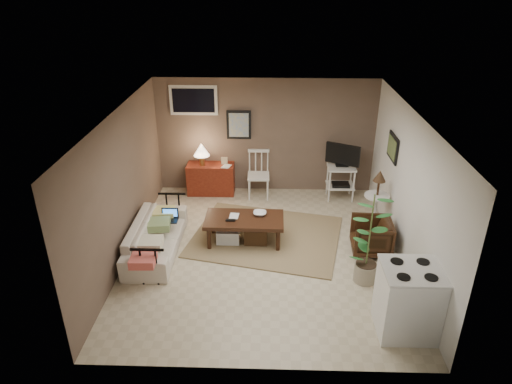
{
  "coord_description": "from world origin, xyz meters",
  "views": [
    {
      "loc": [
        0.08,
        -6.47,
        4.29
      ],
      "look_at": [
        -0.13,
        0.35,
        0.96
      ],
      "focal_mm": 32.0,
      "sensor_mm": 36.0,
      "label": 1
    }
  ],
  "objects_px": {
    "red_console": "(210,176)",
    "stove": "(408,300)",
    "armchair": "(371,235)",
    "spindle_chair": "(258,176)",
    "potted_plant": "(370,236)",
    "coffee_table": "(244,228)",
    "tv_stand": "(341,170)",
    "side_table": "(377,194)",
    "sofa": "(156,232)"
  },
  "relations": [
    {
      "from": "red_console",
      "to": "potted_plant",
      "type": "bearing_deg",
      "value": -47.64
    },
    {
      "from": "coffee_table",
      "to": "stove",
      "type": "relative_size",
      "value": 1.39
    },
    {
      "from": "spindle_chair",
      "to": "armchair",
      "type": "height_order",
      "value": "spindle_chair"
    },
    {
      "from": "coffee_table",
      "to": "spindle_chair",
      "type": "bearing_deg",
      "value": 83.61
    },
    {
      "from": "sofa",
      "to": "tv_stand",
      "type": "xyz_separation_m",
      "value": [
        3.35,
        2.1,
        0.26
      ]
    },
    {
      "from": "tv_stand",
      "to": "armchair",
      "type": "xyz_separation_m",
      "value": [
        0.25,
        -2.01,
        -0.3
      ]
    },
    {
      "from": "side_table",
      "to": "tv_stand",
      "type": "bearing_deg",
      "value": 109.09
    },
    {
      "from": "coffee_table",
      "to": "armchair",
      "type": "distance_m",
      "value": 2.15
    },
    {
      "from": "armchair",
      "to": "coffee_table",
      "type": "bearing_deg",
      "value": -92.9
    },
    {
      "from": "red_console",
      "to": "armchair",
      "type": "height_order",
      "value": "red_console"
    },
    {
      "from": "spindle_chair",
      "to": "side_table",
      "type": "distance_m",
      "value": 2.54
    },
    {
      "from": "side_table",
      "to": "armchair",
      "type": "relative_size",
      "value": 1.82
    },
    {
      "from": "potted_plant",
      "to": "sofa",
      "type": "bearing_deg",
      "value": 167.73
    },
    {
      "from": "coffee_table",
      "to": "armchair",
      "type": "relative_size",
      "value": 2.07
    },
    {
      "from": "spindle_chair",
      "to": "side_table",
      "type": "xyz_separation_m",
      "value": [
        2.14,
        -1.35,
        0.28
      ]
    },
    {
      "from": "spindle_chair",
      "to": "side_table",
      "type": "bearing_deg",
      "value": -32.19
    },
    {
      "from": "sofa",
      "to": "stove",
      "type": "height_order",
      "value": "stove"
    },
    {
      "from": "tv_stand",
      "to": "potted_plant",
      "type": "distance_m",
      "value": 2.83
    },
    {
      "from": "coffee_table",
      "to": "spindle_chair",
      "type": "relative_size",
      "value": 1.39
    },
    {
      "from": "coffee_table",
      "to": "stove",
      "type": "xyz_separation_m",
      "value": [
        2.23,
        -2.09,
        0.2
      ]
    },
    {
      "from": "red_console",
      "to": "spindle_chair",
      "type": "height_order",
      "value": "red_console"
    },
    {
      "from": "spindle_chair",
      "to": "armchair",
      "type": "distance_m",
      "value": 2.83
    },
    {
      "from": "sofa",
      "to": "stove",
      "type": "relative_size",
      "value": 1.95
    },
    {
      "from": "sofa",
      "to": "armchair",
      "type": "xyz_separation_m",
      "value": [
        3.6,
        0.09,
        -0.04
      ]
    },
    {
      "from": "red_console",
      "to": "potted_plant",
      "type": "distance_m",
      "value": 4.06
    },
    {
      "from": "armchair",
      "to": "side_table",
      "type": "bearing_deg",
      "value": 167.27
    },
    {
      "from": "sofa",
      "to": "armchair",
      "type": "bearing_deg",
      "value": -88.63
    },
    {
      "from": "coffee_table",
      "to": "armchair",
      "type": "height_order",
      "value": "armchair"
    },
    {
      "from": "tv_stand",
      "to": "stove",
      "type": "height_order",
      "value": "tv_stand"
    },
    {
      "from": "tv_stand",
      "to": "stove",
      "type": "xyz_separation_m",
      "value": [
        0.33,
        -3.87,
        -0.14
      ]
    },
    {
      "from": "sofa",
      "to": "potted_plant",
      "type": "bearing_deg",
      "value": -102.27
    },
    {
      "from": "coffee_table",
      "to": "stove",
      "type": "bearing_deg",
      "value": -43.15
    },
    {
      "from": "red_console",
      "to": "stove",
      "type": "height_order",
      "value": "red_console"
    },
    {
      "from": "armchair",
      "to": "potted_plant",
      "type": "xyz_separation_m",
      "value": [
        -0.24,
        -0.82,
        0.47
      ]
    },
    {
      "from": "side_table",
      "to": "potted_plant",
      "type": "relative_size",
      "value": 0.79
    },
    {
      "from": "sofa",
      "to": "potted_plant",
      "type": "distance_m",
      "value": 3.47
    },
    {
      "from": "sofa",
      "to": "tv_stand",
      "type": "height_order",
      "value": "tv_stand"
    },
    {
      "from": "sofa",
      "to": "coffee_table",
      "type": "bearing_deg",
      "value": -78.03
    },
    {
      "from": "spindle_chair",
      "to": "tv_stand",
      "type": "bearing_deg",
      "value": -1.71
    },
    {
      "from": "spindle_chair",
      "to": "potted_plant",
      "type": "relative_size",
      "value": 0.65
    },
    {
      "from": "stove",
      "to": "spindle_chair",
      "type": "bearing_deg",
      "value": 117.25
    },
    {
      "from": "coffee_table",
      "to": "stove",
      "type": "distance_m",
      "value": 3.06
    },
    {
      "from": "sofa",
      "to": "side_table",
      "type": "xyz_separation_m",
      "value": [
        3.8,
        0.8,
        0.36
      ]
    },
    {
      "from": "side_table",
      "to": "potted_plant",
      "type": "bearing_deg",
      "value": -105.93
    },
    {
      "from": "sofa",
      "to": "red_console",
      "type": "relative_size",
      "value": 1.68
    },
    {
      "from": "sofa",
      "to": "spindle_chair",
      "type": "xyz_separation_m",
      "value": [
        1.66,
        2.15,
        0.09
      ]
    },
    {
      "from": "spindle_chair",
      "to": "tv_stand",
      "type": "relative_size",
      "value": 0.82
    },
    {
      "from": "spindle_chair",
      "to": "armchair",
      "type": "relative_size",
      "value": 1.5
    },
    {
      "from": "spindle_chair",
      "to": "potted_plant",
      "type": "height_order",
      "value": "potted_plant"
    },
    {
      "from": "coffee_table",
      "to": "potted_plant",
      "type": "relative_size",
      "value": 0.9
    }
  ]
}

